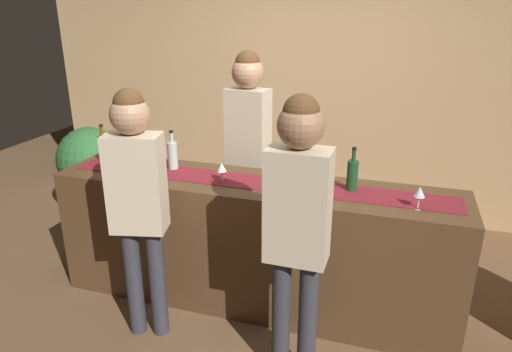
# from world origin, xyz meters

# --- Properties ---
(ground_plane) EXTENTS (10.00, 10.00, 0.00)m
(ground_plane) POSITION_xyz_m (0.00, 0.00, 0.00)
(ground_plane) COLOR brown
(back_wall) EXTENTS (6.00, 0.12, 2.90)m
(back_wall) POSITION_xyz_m (0.00, 1.90, 1.45)
(back_wall) COLOR tan
(back_wall) RESTS_ON ground
(bar_counter) EXTENTS (2.91, 0.60, 0.97)m
(bar_counter) POSITION_xyz_m (0.00, 0.00, 0.48)
(bar_counter) COLOR #543821
(bar_counter) RESTS_ON ground
(counter_runner_cloth) EXTENTS (2.76, 0.28, 0.01)m
(counter_runner_cloth) POSITION_xyz_m (0.00, 0.00, 0.97)
(counter_runner_cloth) COLOR maroon
(counter_runner_cloth) RESTS_ON bar_counter
(wine_bottle_clear) EXTENTS (0.07, 0.07, 0.30)m
(wine_bottle_clear) POSITION_xyz_m (-0.67, 0.08, 1.08)
(wine_bottle_clear) COLOR #B2C6C1
(wine_bottle_clear) RESTS_ON bar_counter
(wine_bottle_amber) EXTENTS (0.07, 0.07, 0.30)m
(wine_bottle_amber) POSITION_xyz_m (-1.27, 0.08, 1.08)
(wine_bottle_amber) COLOR brown
(wine_bottle_amber) RESTS_ON bar_counter
(wine_bottle_green) EXTENTS (0.07, 0.07, 0.30)m
(wine_bottle_green) POSITION_xyz_m (0.67, 0.06, 1.08)
(wine_bottle_green) COLOR #194723
(wine_bottle_green) RESTS_ON bar_counter
(wine_glass_near_customer) EXTENTS (0.07, 0.07, 0.14)m
(wine_glass_near_customer) POSITION_xyz_m (-0.21, -0.06, 1.07)
(wine_glass_near_customer) COLOR silver
(wine_glass_near_customer) RESTS_ON bar_counter
(wine_glass_mid_counter) EXTENTS (0.07, 0.07, 0.14)m
(wine_glass_mid_counter) POSITION_xyz_m (1.10, -0.12, 1.07)
(wine_glass_mid_counter) COLOR silver
(wine_glass_mid_counter) RESTS_ON bar_counter
(bartender) EXTENTS (0.36, 0.25, 1.81)m
(bartender) POSITION_xyz_m (-0.24, 0.58, 1.14)
(bartender) COLOR #26262B
(bartender) RESTS_ON ground
(customer_sipping) EXTENTS (0.34, 0.24, 1.73)m
(customer_sipping) POSITION_xyz_m (0.47, -0.67, 1.07)
(customer_sipping) COLOR #33333D
(customer_sipping) RESTS_ON ground
(customer_browsing) EXTENTS (0.38, 0.27, 1.69)m
(customer_browsing) POSITION_xyz_m (-0.57, -0.58, 1.04)
(customer_browsing) COLOR #33333D
(customer_browsing) RESTS_ON ground
(potted_plant_tall) EXTENTS (0.67, 0.67, 0.98)m
(potted_plant_tall) POSITION_xyz_m (-2.07, 0.91, 0.57)
(potted_plant_tall) COLOR brown
(potted_plant_tall) RESTS_ON ground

